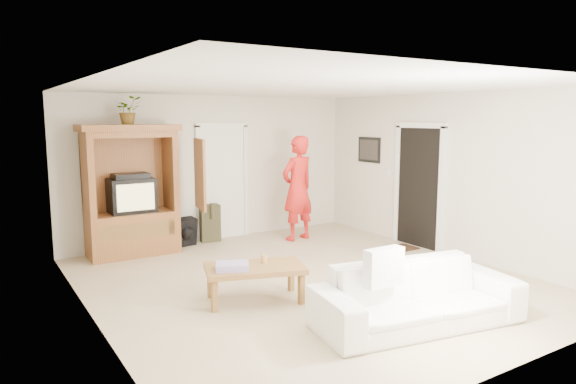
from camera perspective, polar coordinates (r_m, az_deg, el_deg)
name	(u,v)px	position (r m, az deg, el deg)	size (l,w,h in m)	color
floor	(307,281)	(7.09, 2.16, -9.88)	(6.00, 6.00, 0.00)	tan
ceiling	(308,87)	(6.75, 2.28, 11.60)	(6.00, 6.00, 0.00)	white
wall_back	(214,168)	(9.40, -8.22, 2.64)	(5.50, 5.50, 0.00)	silver
wall_front	(511,227)	(4.68, 23.57, -3.58)	(5.50, 5.50, 0.00)	silver
wall_left	(90,205)	(5.72, -21.12, -1.41)	(6.00, 6.00, 0.00)	silver
wall_right	(449,175)	(8.65, 17.41, 1.87)	(6.00, 6.00, 0.00)	silver
armoire	(133,199)	(8.61, -16.84, -0.77)	(1.82, 1.14, 2.10)	#97592E
door_back	(223,183)	(9.47, -7.28, 1.00)	(0.85, 0.05, 2.04)	white
doorway_right	(419,188)	(9.06, 14.34, 0.47)	(0.05, 0.90, 2.04)	black
framed_picture	(369,150)	(9.94, 9.02, 4.66)	(0.03, 0.60, 0.48)	black
doormat	(399,248)	(8.95, 12.23, -6.14)	(0.60, 0.40, 0.02)	#382316
plant	(128,110)	(8.47, -17.34, 8.65)	(0.39, 0.34, 0.44)	#4C7238
man	(298,188)	(9.25, 1.08, 0.42)	(0.69, 0.45, 1.89)	red
sofa	(417,295)	(5.75, 14.17, -11.06)	(2.24, 0.88, 0.65)	white
coffee_table	(255,270)	(6.27, -3.70, -8.67)	(1.32, 0.98, 0.44)	olive
towel	(232,266)	(6.11, -6.20, -8.21)	(0.38, 0.28, 0.08)	#FF54C4
candle	(264,259)	(6.36, -2.67, -7.42)	(0.08, 0.08, 0.10)	tan
backpack_black	(184,232)	(9.09, -11.44, -4.43)	(0.38, 0.22, 0.47)	black
backpack_olive	(210,223)	(9.34, -8.71, -3.41)	(0.35, 0.26, 0.66)	#47442B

